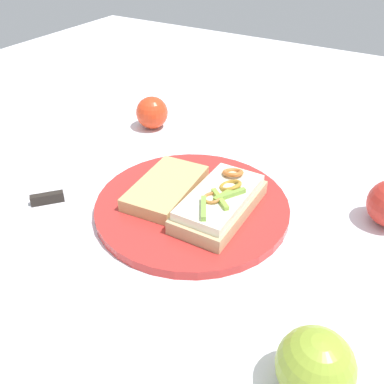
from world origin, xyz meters
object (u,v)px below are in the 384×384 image
at_px(bread_slice_side, 166,188).
at_px(apple_1, 152,113).
at_px(plate, 192,206).
at_px(apple_2, 315,366).
at_px(knife, 40,200).
at_px(sandwich, 220,202).

distance_m(bread_slice_side, apple_1, 0.28).
distance_m(plate, apple_1, 0.31).
bearing_deg(apple_2, knife, 170.14).
distance_m(plate, bread_slice_side, 0.05).
bearing_deg(knife, sandwich, 154.33).
height_order(plate, sandwich, sandwich).
bearing_deg(apple_2, bread_slice_side, 147.49).
bearing_deg(bread_slice_side, apple_1, -145.25).
height_order(apple_1, apple_2, apple_2).
bearing_deg(apple_1, bread_slice_side, -49.94).
xyz_separation_m(bread_slice_side, knife, (-0.17, -0.11, -0.02)).
height_order(apple_2, knife, apple_2).
bearing_deg(sandwich, plate, -89.25).
height_order(sandwich, bread_slice_side, sandwich).
bearing_deg(plate, sandwich, 1.66).
bearing_deg(knife, apple_2, 121.31).
relative_size(apple_1, apple_2, 0.88).
bearing_deg(sandwich, knife, -67.75).
xyz_separation_m(plate, apple_2, (0.26, -0.20, 0.03)).
bearing_deg(sandwich, bread_slice_side, -89.62).
height_order(plate, knife, knife).
xyz_separation_m(plate, knife, (-0.22, -0.11, -0.00)).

